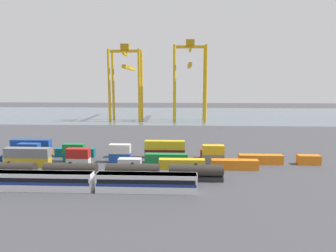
{
  "coord_description": "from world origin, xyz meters",
  "views": [
    {
      "loc": [
        16.09,
        -78.5,
        22.67
      ],
      "look_at": [
        11.66,
        21.02,
        7.96
      ],
      "focal_mm": 31.81,
      "sensor_mm": 36.0,
      "label": 1
    }
  ],
  "objects_px": {
    "freight_tank_row": "(102,171)",
    "shipping_container_12": "(120,158)",
    "shipping_container_1": "(28,162)",
    "gantry_crane_west": "(127,75)",
    "shipping_container_23": "(165,153)",
    "shipping_container_8": "(30,157)",
    "shipping_container_19": "(32,152)",
    "gantry_crane_central": "(190,73)",
    "shipping_container_5": "(130,163)",
    "shipping_container_15": "(213,159)",
    "shipping_container_10": "(75,157)",
    "passenger_train": "(95,181)",
    "shipping_container_22": "(120,153)"
  },
  "relations": [
    {
      "from": "shipping_container_22",
      "to": "shipping_container_10",
      "type": "bearing_deg",
      "value": -154.44
    },
    {
      "from": "freight_tank_row",
      "to": "shipping_container_19",
      "type": "relative_size",
      "value": 4.7
    },
    {
      "from": "freight_tank_row",
      "to": "shipping_container_12",
      "type": "distance_m",
      "value": 15.27
    },
    {
      "from": "gantry_crane_west",
      "to": "shipping_container_23",
      "type": "bearing_deg",
      "value": -72.92
    },
    {
      "from": "freight_tank_row",
      "to": "gantry_crane_west",
      "type": "bearing_deg",
      "value": 97.13
    },
    {
      "from": "shipping_container_15",
      "to": "shipping_container_23",
      "type": "height_order",
      "value": "same"
    },
    {
      "from": "shipping_container_12",
      "to": "gantry_crane_central",
      "type": "xyz_separation_m",
      "value": [
        22.28,
        94.79,
        26.78
      ]
    },
    {
      "from": "passenger_train",
      "to": "shipping_container_8",
      "type": "height_order",
      "value": "passenger_train"
    },
    {
      "from": "shipping_container_15",
      "to": "shipping_container_23",
      "type": "xyz_separation_m",
      "value": [
        -13.94,
        5.73,
        0.0
      ]
    },
    {
      "from": "shipping_container_22",
      "to": "shipping_container_23",
      "type": "distance_m",
      "value": 13.77
    },
    {
      "from": "shipping_container_10",
      "to": "gantry_crane_west",
      "type": "bearing_deg",
      "value": 91.12
    },
    {
      "from": "shipping_container_19",
      "to": "gantry_crane_central",
      "type": "bearing_deg",
      "value": 60.17
    },
    {
      "from": "shipping_container_23",
      "to": "shipping_container_5",
      "type": "bearing_deg",
      "value": -127.29
    },
    {
      "from": "passenger_train",
      "to": "gantry_crane_west",
      "type": "relative_size",
      "value": 0.97
    },
    {
      "from": "shipping_container_1",
      "to": "shipping_container_19",
      "type": "bearing_deg",
      "value": 113.02
    },
    {
      "from": "shipping_container_15",
      "to": "gantry_crane_central",
      "type": "height_order",
      "value": "gantry_crane_central"
    },
    {
      "from": "shipping_container_10",
      "to": "shipping_container_19",
      "type": "distance_m",
      "value": 16.57
    },
    {
      "from": "shipping_container_15",
      "to": "shipping_container_23",
      "type": "bearing_deg",
      "value": 157.65
    },
    {
      "from": "passenger_train",
      "to": "gantry_crane_west",
      "type": "xyz_separation_m",
      "value": [
        -14.48,
        118.56,
        24.94
      ]
    },
    {
      "from": "shipping_container_1",
      "to": "shipping_container_12",
      "type": "height_order",
      "value": "same"
    },
    {
      "from": "shipping_container_12",
      "to": "shipping_container_10",
      "type": "bearing_deg",
      "value": 180.0
    },
    {
      "from": "shipping_container_1",
      "to": "shipping_container_23",
      "type": "xyz_separation_m",
      "value": [
        36.44,
        11.47,
        0.0
      ]
    },
    {
      "from": "passenger_train",
      "to": "shipping_container_12",
      "type": "height_order",
      "value": "passenger_train"
    },
    {
      "from": "shipping_container_10",
      "to": "gantry_crane_central",
      "type": "height_order",
      "value": "gantry_crane_central"
    },
    {
      "from": "shipping_container_19",
      "to": "gantry_crane_west",
      "type": "height_order",
      "value": "gantry_crane_west"
    },
    {
      "from": "shipping_container_5",
      "to": "shipping_container_12",
      "type": "xyz_separation_m",
      "value": [
        -3.79,
        5.73,
        0.0
      ]
    },
    {
      "from": "passenger_train",
      "to": "shipping_container_1",
      "type": "height_order",
      "value": "passenger_train"
    },
    {
      "from": "freight_tank_row",
      "to": "shipping_container_1",
      "type": "relative_size",
      "value": 4.7
    },
    {
      "from": "shipping_container_12",
      "to": "shipping_container_23",
      "type": "distance_m",
      "value": 13.77
    },
    {
      "from": "shipping_container_8",
      "to": "shipping_container_10",
      "type": "height_order",
      "value": "same"
    },
    {
      "from": "shipping_container_10",
      "to": "shipping_container_22",
      "type": "bearing_deg",
      "value": 25.56
    },
    {
      "from": "gantry_crane_central",
      "to": "shipping_container_10",
      "type": "bearing_deg",
      "value": -110.54
    },
    {
      "from": "shipping_container_8",
      "to": "shipping_container_12",
      "type": "xyz_separation_m",
      "value": [
        26.47,
        0.0,
        0.0
      ]
    },
    {
      "from": "shipping_container_5",
      "to": "shipping_container_23",
      "type": "xyz_separation_m",
      "value": [
        8.73,
        11.47,
        0.0
      ]
    },
    {
      "from": "passenger_train",
      "to": "shipping_container_22",
      "type": "bearing_deg",
      "value": 91.22
    },
    {
      "from": "gantry_crane_central",
      "to": "shipping_container_1",
      "type": "bearing_deg",
      "value": -114.68
    },
    {
      "from": "freight_tank_row",
      "to": "shipping_container_8",
      "type": "xyz_separation_m",
      "value": [
        -25.22,
        15.2,
        -0.65
      ]
    },
    {
      "from": "shipping_container_8",
      "to": "shipping_container_15",
      "type": "bearing_deg",
      "value": 0.0
    },
    {
      "from": "shipping_container_12",
      "to": "shipping_container_15",
      "type": "distance_m",
      "value": 26.47
    },
    {
      "from": "shipping_container_19",
      "to": "gantry_crane_central",
      "type": "xyz_separation_m",
      "value": [
        51.06,
        89.06,
        26.78
      ]
    },
    {
      "from": "shipping_container_10",
      "to": "shipping_container_23",
      "type": "xyz_separation_m",
      "value": [
        25.76,
        5.73,
        0.0
      ]
    },
    {
      "from": "passenger_train",
      "to": "shipping_container_1",
      "type": "bearing_deg",
      "value": 143.65
    },
    {
      "from": "shipping_container_1",
      "to": "gantry_crane_west",
      "type": "distance_m",
      "value": 105.02
    },
    {
      "from": "passenger_train",
      "to": "shipping_container_10",
      "type": "bearing_deg",
      "value": 118.85
    },
    {
      "from": "passenger_train",
      "to": "gantry_crane_central",
      "type": "bearing_deg",
      "value": 78.98
    },
    {
      "from": "passenger_train",
      "to": "shipping_container_8",
      "type": "xyz_separation_m",
      "value": [
        -25.83,
        22.86,
        -0.84
      ]
    },
    {
      "from": "freight_tank_row",
      "to": "shipping_container_23",
      "type": "height_order",
      "value": "freight_tank_row"
    },
    {
      "from": "passenger_train",
      "to": "shipping_container_19",
      "type": "bearing_deg",
      "value": 134.55
    },
    {
      "from": "shipping_container_1",
      "to": "gantry_crane_west",
      "type": "bearing_deg",
      "value": 85.04
    },
    {
      "from": "shipping_container_8",
      "to": "shipping_container_19",
      "type": "height_order",
      "value": "same"
    }
  ]
}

